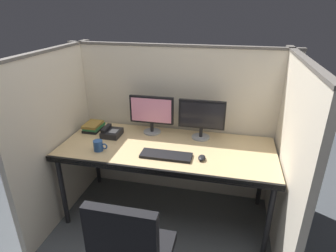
{
  "coord_description": "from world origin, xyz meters",
  "views": [
    {
      "loc": [
        0.5,
        -1.87,
        1.91
      ],
      "look_at": [
        0.0,
        0.35,
        0.92
      ],
      "focal_mm": 30.05,
      "sensor_mm": 36.0,
      "label": 1
    }
  ],
  "objects_px": {
    "monitor_left": "(152,112)",
    "coffee_mug": "(98,146)",
    "desk": "(166,152)",
    "keyboard_main": "(166,155)",
    "book_stack": "(93,127)",
    "computer_mouse": "(202,158)",
    "desk_phone": "(111,133)",
    "monitor_right": "(202,117)"
  },
  "relations": [
    {
      "from": "monitor_left",
      "to": "coffee_mug",
      "type": "bearing_deg",
      "value": -127.07
    },
    {
      "from": "desk",
      "to": "keyboard_main",
      "type": "distance_m",
      "value": 0.18
    },
    {
      "from": "desk_phone",
      "to": "desk",
      "type": "bearing_deg",
      "value": -11.31
    },
    {
      "from": "keyboard_main",
      "to": "coffee_mug",
      "type": "height_order",
      "value": "coffee_mug"
    },
    {
      "from": "desk_phone",
      "to": "book_stack",
      "type": "xyz_separation_m",
      "value": [
        -0.23,
        0.09,
        0.0
      ]
    },
    {
      "from": "computer_mouse",
      "to": "book_stack",
      "type": "distance_m",
      "value": 1.19
    },
    {
      "from": "desk",
      "to": "monitor_left",
      "type": "height_order",
      "value": "monitor_left"
    },
    {
      "from": "monitor_right",
      "to": "keyboard_main",
      "type": "relative_size",
      "value": 1.0
    },
    {
      "from": "keyboard_main",
      "to": "coffee_mug",
      "type": "distance_m",
      "value": 0.6
    },
    {
      "from": "desk",
      "to": "computer_mouse",
      "type": "height_order",
      "value": "computer_mouse"
    },
    {
      "from": "monitor_left",
      "to": "book_stack",
      "type": "distance_m",
      "value": 0.62
    },
    {
      "from": "desk",
      "to": "keyboard_main",
      "type": "height_order",
      "value": "keyboard_main"
    },
    {
      "from": "desk",
      "to": "book_stack",
      "type": "bearing_deg",
      "value": 165.76
    },
    {
      "from": "monitor_right",
      "to": "book_stack",
      "type": "bearing_deg",
      "value": -177.11
    },
    {
      "from": "coffee_mug",
      "to": "book_stack",
      "type": "relative_size",
      "value": 0.58
    },
    {
      "from": "monitor_left",
      "to": "computer_mouse",
      "type": "height_order",
      "value": "monitor_left"
    },
    {
      "from": "desk",
      "to": "desk_phone",
      "type": "height_order",
      "value": "desk_phone"
    },
    {
      "from": "monitor_left",
      "to": "desk_phone",
      "type": "height_order",
      "value": "monitor_left"
    },
    {
      "from": "monitor_right",
      "to": "book_stack",
      "type": "xyz_separation_m",
      "value": [
        -1.08,
        -0.05,
        -0.18
      ]
    },
    {
      "from": "monitor_left",
      "to": "desk",
      "type": "bearing_deg",
      "value": -52.47
    },
    {
      "from": "monitor_left",
      "to": "monitor_right",
      "type": "xyz_separation_m",
      "value": [
        0.48,
        -0.01,
        0.0
      ]
    },
    {
      "from": "keyboard_main",
      "to": "computer_mouse",
      "type": "relative_size",
      "value": 4.48
    },
    {
      "from": "monitor_left",
      "to": "computer_mouse",
      "type": "bearing_deg",
      "value": -37.89
    },
    {
      "from": "keyboard_main",
      "to": "desk",
      "type": "bearing_deg",
      "value": 102.11
    },
    {
      "from": "book_stack",
      "to": "computer_mouse",
      "type": "bearing_deg",
      "value": -17.23
    },
    {
      "from": "monitor_right",
      "to": "coffee_mug",
      "type": "relative_size",
      "value": 3.41
    },
    {
      "from": "coffee_mug",
      "to": "desk",
      "type": "bearing_deg",
      "value": 18.74
    },
    {
      "from": "monitor_left",
      "to": "coffee_mug",
      "type": "relative_size",
      "value": 3.41
    },
    {
      "from": "monitor_left",
      "to": "book_stack",
      "type": "xyz_separation_m",
      "value": [
        -0.59,
        -0.07,
        -0.18
      ]
    },
    {
      "from": "book_stack",
      "to": "desk",
      "type": "bearing_deg",
      "value": -14.24
    },
    {
      "from": "coffee_mug",
      "to": "book_stack",
      "type": "bearing_deg",
      "value": 121.84
    },
    {
      "from": "coffee_mug",
      "to": "monitor_left",
      "type": "bearing_deg",
      "value": 52.93
    },
    {
      "from": "desk",
      "to": "book_stack",
      "type": "height_order",
      "value": "book_stack"
    },
    {
      "from": "desk",
      "to": "monitor_right",
      "type": "relative_size",
      "value": 4.42
    },
    {
      "from": "desk_phone",
      "to": "book_stack",
      "type": "distance_m",
      "value": 0.25
    },
    {
      "from": "coffee_mug",
      "to": "book_stack",
      "type": "height_order",
      "value": "coffee_mug"
    },
    {
      "from": "monitor_right",
      "to": "keyboard_main",
      "type": "distance_m",
      "value": 0.53
    },
    {
      "from": "monitor_right",
      "to": "desk_phone",
      "type": "relative_size",
      "value": 2.26
    },
    {
      "from": "monitor_right",
      "to": "book_stack",
      "type": "height_order",
      "value": "monitor_right"
    },
    {
      "from": "monitor_left",
      "to": "coffee_mug",
      "type": "xyz_separation_m",
      "value": [
        -0.35,
        -0.46,
        -0.17
      ]
    },
    {
      "from": "book_stack",
      "to": "desk_phone",
      "type": "bearing_deg",
      "value": -21.15
    },
    {
      "from": "keyboard_main",
      "to": "desk_phone",
      "type": "height_order",
      "value": "desk_phone"
    }
  ]
}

